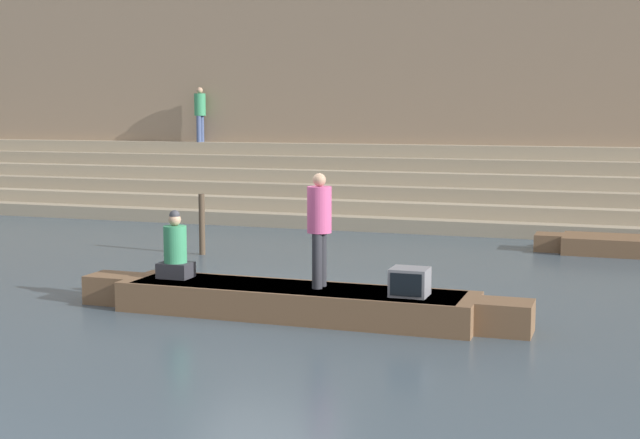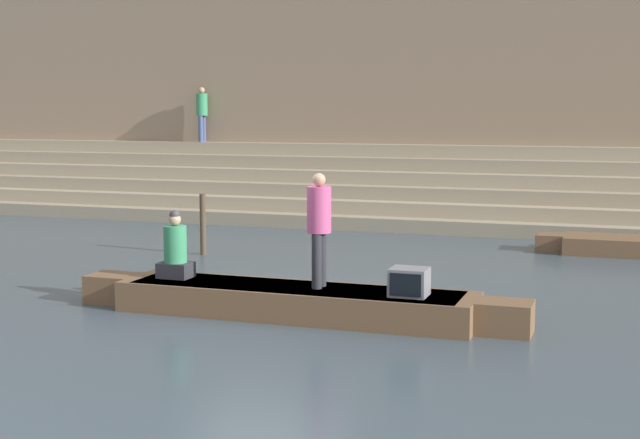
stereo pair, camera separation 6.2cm
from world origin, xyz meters
TOP-DOWN VIEW (x-y plane):
  - ground_plane at (0.00, 0.00)m, footprint 120.00×120.00m
  - ghat_steps at (0.00, 11.02)m, footprint 36.00×3.48m
  - back_wall at (0.00, 12.87)m, footprint 34.20×1.28m
  - rowboat_main at (0.80, -0.80)m, footprint 7.17×1.32m
  - person_standing at (1.17, -0.72)m, footprint 0.37×0.37m
  - person_rowing at (-1.28, -0.72)m, footprint 0.52×0.41m
  - tv_set at (2.62, -0.88)m, footprint 0.54×0.48m
  - mooring_post at (-3.21, 4.10)m, footprint 0.13×0.13m
  - person_on_steps at (-7.16, 11.98)m, footprint 0.36×0.36m

SIDE VIEW (x-z plane):
  - ground_plane at x=0.00m, z-range 0.00..0.00m
  - rowboat_main at x=0.80m, z-range 0.02..0.48m
  - mooring_post at x=-3.21m, z-range 0.00..1.34m
  - tv_set at x=2.62m, z-range 0.47..0.88m
  - ghat_steps at x=0.00m, z-range -0.30..1.86m
  - person_rowing at x=-1.28m, z-range 0.35..1.45m
  - person_standing at x=1.17m, z-range 0.60..2.34m
  - person_on_steps at x=-7.16m, z-range 2.29..4.00m
  - back_wall at x=0.00m, z-range -0.03..7.66m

